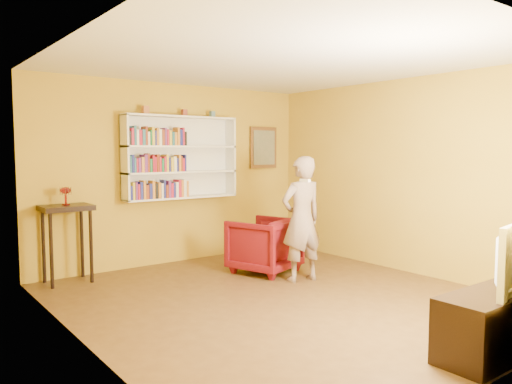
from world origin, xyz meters
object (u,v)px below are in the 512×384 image
(tv_cabinet, at_px, (504,319))
(armchair, at_px, (264,245))
(bookshelf, at_px, (179,158))
(person, at_px, (302,219))
(console_table, at_px, (66,219))
(ruby_lustre, at_px, (66,192))
(television, at_px, (507,255))

(tv_cabinet, bearing_deg, armchair, 88.67)
(bookshelf, distance_m, person, 2.20)
(bookshelf, bearing_deg, console_table, -174.72)
(ruby_lustre, relative_size, armchair, 0.28)
(console_table, relative_size, tv_cabinet, 0.67)
(bookshelf, xyz_separation_m, tv_cabinet, (0.56, -4.66, -1.32))
(person, bearing_deg, bookshelf, -61.63)
(bookshelf, height_order, television, bookshelf)
(bookshelf, relative_size, television, 1.79)
(console_table, distance_m, person, 3.02)
(bookshelf, bearing_deg, tv_cabinet, -83.19)
(console_table, height_order, television, television)
(console_table, bearing_deg, television, -63.10)
(armchair, distance_m, person, 0.80)
(bookshelf, height_order, ruby_lustre, bookshelf)
(ruby_lustre, bearing_deg, television, -63.10)
(ruby_lustre, bearing_deg, armchair, -25.03)
(armchair, height_order, television, television)
(console_table, distance_m, armchair, 2.65)
(bookshelf, relative_size, person, 1.10)
(console_table, distance_m, television, 5.05)
(console_table, height_order, armchair, console_table)
(console_table, height_order, tv_cabinet, console_table)
(tv_cabinet, height_order, television, television)
(bookshelf, distance_m, ruby_lustre, 1.78)
(person, distance_m, tv_cabinet, 2.79)
(bookshelf, xyz_separation_m, console_table, (-1.73, -0.16, -0.76))
(bookshelf, distance_m, television, 4.75)
(armchair, xyz_separation_m, tv_cabinet, (-0.08, -3.40, -0.11))
(console_table, bearing_deg, tv_cabinet, -63.10)
(armchair, bearing_deg, console_table, -42.53)
(ruby_lustre, relative_size, person, 0.14)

